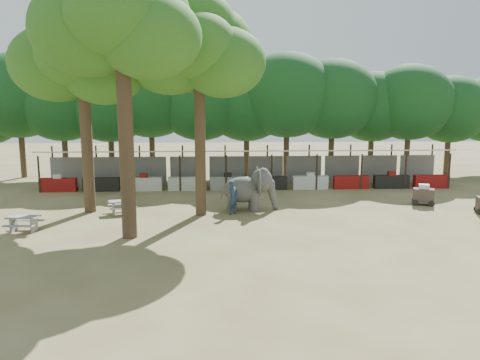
{
  "coord_description": "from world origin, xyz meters",
  "views": [
    {
      "loc": [
        -2.22,
        -18.03,
        5.88
      ],
      "look_at": [
        -1.0,
        5.0,
        2.0
      ],
      "focal_mm": 35.0,
      "sensor_mm": 36.0,
      "label": 1
    }
  ],
  "objects_px": {
    "elephant": "(249,189)",
    "handler": "(233,198)",
    "yard_tree_back": "(196,48)",
    "picnic_table_near": "(24,222)",
    "yard_tree_left": "(80,56)",
    "yard_tree_center": "(119,19)",
    "picnic_table_far": "(122,205)",
    "cart_back": "(424,195)"
  },
  "relations": [
    {
      "from": "elephant",
      "to": "handler",
      "type": "xyz_separation_m",
      "value": [
        -0.94,
        -0.97,
        -0.27
      ]
    },
    {
      "from": "yard_tree_back",
      "to": "picnic_table_near",
      "type": "bearing_deg",
      "value": -159.04
    },
    {
      "from": "yard_tree_left",
      "to": "handler",
      "type": "xyz_separation_m",
      "value": [
        7.82,
        -1.19,
        -7.3
      ]
    },
    {
      "from": "yard_tree_back",
      "to": "picnic_table_near",
      "type": "relative_size",
      "value": 7.63
    },
    {
      "from": "yard_tree_center",
      "to": "picnic_table_far",
      "type": "relative_size",
      "value": 7.0
    },
    {
      "from": "handler",
      "to": "yard_tree_left",
      "type": "bearing_deg",
      "value": 122.1
    },
    {
      "from": "yard_tree_left",
      "to": "yard_tree_center",
      "type": "bearing_deg",
      "value": -59.04
    },
    {
      "from": "picnic_table_near",
      "to": "cart_back",
      "type": "height_order",
      "value": "cart_back"
    },
    {
      "from": "yard_tree_left",
      "to": "elephant",
      "type": "relative_size",
      "value": 3.66
    },
    {
      "from": "picnic_table_far",
      "to": "cart_back",
      "type": "relative_size",
      "value": 1.19
    },
    {
      "from": "yard_tree_back",
      "to": "cart_back",
      "type": "distance_m",
      "value": 15.17
    },
    {
      "from": "yard_tree_center",
      "to": "picnic_table_near",
      "type": "relative_size",
      "value": 8.09
    },
    {
      "from": "yard_tree_back",
      "to": "cart_back",
      "type": "bearing_deg",
      "value": 6.57
    },
    {
      "from": "elephant",
      "to": "cart_back",
      "type": "distance_m",
      "value": 10.12
    },
    {
      "from": "yard_tree_center",
      "to": "picnic_table_far",
      "type": "bearing_deg",
      "value": 103.64
    },
    {
      "from": "cart_back",
      "to": "yard_tree_left",
      "type": "bearing_deg",
      "value": -156.81
    },
    {
      "from": "yard_tree_center",
      "to": "cart_back",
      "type": "distance_m",
      "value": 18.84
    },
    {
      "from": "yard_tree_left",
      "to": "yard_tree_back",
      "type": "relative_size",
      "value": 0.97
    },
    {
      "from": "yard_tree_center",
      "to": "cart_back",
      "type": "height_order",
      "value": "yard_tree_center"
    },
    {
      "from": "elephant",
      "to": "handler",
      "type": "relative_size",
      "value": 1.68
    },
    {
      "from": "handler",
      "to": "picnic_table_far",
      "type": "relative_size",
      "value": 1.04
    },
    {
      "from": "handler",
      "to": "picnic_table_far",
      "type": "bearing_deg",
      "value": 125.79
    },
    {
      "from": "yard_tree_center",
      "to": "yard_tree_back",
      "type": "bearing_deg",
      "value": 53.14
    },
    {
      "from": "yard_tree_center",
      "to": "yard_tree_back",
      "type": "height_order",
      "value": "yard_tree_center"
    },
    {
      "from": "yard_tree_left",
      "to": "yard_tree_center",
      "type": "xyz_separation_m",
      "value": [
        3.0,
        -5.0,
        1.01
      ]
    },
    {
      "from": "yard_tree_left",
      "to": "picnic_table_near",
      "type": "relative_size",
      "value": 7.41
    },
    {
      "from": "elephant",
      "to": "yard_tree_back",
      "type": "bearing_deg",
      "value": -164.66
    },
    {
      "from": "yard_tree_left",
      "to": "cart_back",
      "type": "height_order",
      "value": "yard_tree_left"
    },
    {
      "from": "handler",
      "to": "picnic_table_near",
      "type": "distance_m",
      "value": 10.1
    },
    {
      "from": "yard_tree_left",
      "to": "picnic_table_far",
      "type": "distance_m",
      "value": 8.01
    },
    {
      "from": "yard_tree_left",
      "to": "picnic_table_near",
      "type": "xyz_separation_m",
      "value": [
        -1.87,
        -4.01,
        -7.74
      ]
    },
    {
      "from": "picnic_table_near",
      "to": "cart_back",
      "type": "xyz_separation_m",
      "value": [
        20.7,
        4.49,
        0.13
      ]
    },
    {
      "from": "yard_tree_back",
      "to": "handler",
      "type": "relative_size",
      "value": 6.33
    },
    {
      "from": "picnic_table_near",
      "to": "yard_tree_back",
      "type": "bearing_deg",
      "value": 24.27
    },
    {
      "from": "handler",
      "to": "picnic_table_near",
      "type": "relative_size",
      "value": 1.21
    },
    {
      "from": "yard_tree_left",
      "to": "yard_tree_back",
      "type": "distance_m",
      "value": 6.09
    },
    {
      "from": "yard_tree_center",
      "to": "handler",
      "type": "bearing_deg",
      "value": 38.37
    },
    {
      "from": "yard_tree_left",
      "to": "yard_tree_center",
      "type": "relative_size",
      "value": 0.92
    },
    {
      "from": "yard_tree_center",
      "to": "handler",
      "type": "height_order",
      "value": "yard_tree_center"
    },
    {
      "from": "elephant",
      "to": "picnic_table_far",
      "type": "height_order",
      "value": "elephant"
    },
    {
      "from": "picnic_table_far",
      "to": "yard_tree_left",
      "type": "bearing_deg",
      "value": 142.86
    },
    {
      "from": "yard_tree_left",
      "to": "yard_tree_back",
      "type": "bearing_deg",
      "value": -9.46
    }
  ]
}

